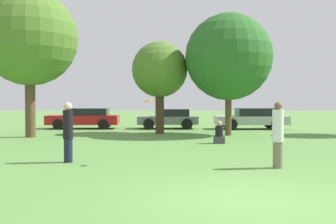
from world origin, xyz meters
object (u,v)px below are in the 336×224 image
(person_thrower, at_px, (68,131))
(bystander_sitting, at_px, (219,134))
(parked_car_red, at_px, (85,118))
(frisbee, at_px, (148,100))
(tree_1, at_px, (160,70))
(person_catcher, at_px, (278,134))
(tree_2, at_px, (229,57))
(parked_car_grey, at_px, (169,118))
(parked_car_silver, at_px, (253,118))
(tree_0, at_px, (30,39))

(person_thrower, bearing_deg, bystander_sitting, 53.13)
(person_thrower, relative_size, bystander_sitting, 1.84)
(person_thrower, relative_size, parked_car_red, 0.39)
(frisbee, distance_m, tree_1, 10.44)
(person_catcher, xyz_separation_m, bystander_sitting, (-0.76, 5.99, -0.53))
(tree_1, relative_size, tree_2, 0.79)
(frisbee, bearing_deg, person_catcher, -9.85)
(parked_car_red, bearing_deg, tree_1, 142.34)
(person_thrower, xyz_separation_m, parked_car_grey, (3.18, 13.54, -0.26))
(tree_2, bearing_deg, person_thrower, -125.44)
(person_catcher, bearing_deg, frisbee, -0.17)
(frisbee, relative_size, parked_car_red, 0.05)
(parked_car_red, bearing_deg, frisbee, 107.61)
(parked_car_red, height_order, parked_car_silver, parked_car_silver)
(bystander_sitting, xyz_separation_m, tree_1, (-2.61, 4.94, 3.11))
(tree_1, height_order, parked_car_grey, tree_1)
(person_thrower, xyz_separation_m, tree_1, (2.64, 9.90, 2.57))
(person_thrower, distance_m, tree_0, 9.63)
(person_catcher, height_order, tree_2, tree_2)
(person_thrower, bearing_deg, person_catcher, 0.00)
(person_catcher, distance_m, frisbee, 3.76)
(tree_2, bearing_deg, tree_0, -174.74)
(person_thrower, height_order, person_catcher, person_catcher)
(bystander_sitting, xyz_separation_m, parked_car_silver, (3.29, 8.13, 0.31))
(person_thrower, distance_m, tree_2, 11.27)
(tree_1, bearing_deg, parked_car_grey, 81.47)
(bystander_sitting, distance_m, parked_car_red, 11.43)
(parked_car_red, xyz_separation_m, parked_car_grey, (5.46, -0.02, -0.02))
(frisbee, xyz_separation_m, parked_car_silver, (6.12, 13.50, -1.15))
(tree_0, xyz_separation_m, tree_2, (10.10, 0.93, -0.81))
(person_thrower, height_order, frisbee, frisbee)
(tree_1, bearing_deg, parked_car_silver, 28.46)
(person_catcher, xyz_separation_m, parked_car_grey, (-2.82, 14.57, -0.25))
(frisbee, height_order, tree_1, tree_1)
(parked_car_red, bearing_deg, person_catcher, 118.63)
(person_catcher, xyz_separation_m, tree_2, (0.26, 9.83, 3.19))
(person_thrower, height_order, tree_2, tree_2)
(tree_2, bearing_deg, parked_car_grey, 123.14)
(frisbee, bearing_deg, tree_0, 127.01)
(person_thrower, bearing_deg, tree_2, 64.24)
(person_thrower, distance_m, bystander_sitting, 7.24)
(parked_car_red, distance_m, parked_car_grey, 5.46)
(tree_1, relative_size, parked_car_red, 1.11)
(frisbee, height_order, tree_0, tree_0)
(parked_car_red, distance_m, parked_car_silver, 10.83)
(tree_1, relative_size, parked_car_grey, 1.31)
(frisbee, xyz_separation_m, parked_car_grey, (0.77, 13.94, -1.18))
(frisbee, bearing_deg, bystander_sitting, 62.21)
(tree_0, bearing_deg, parked_car_red, 74.79)
(bystander_sitting, distance_m, tree_0, 10.55)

